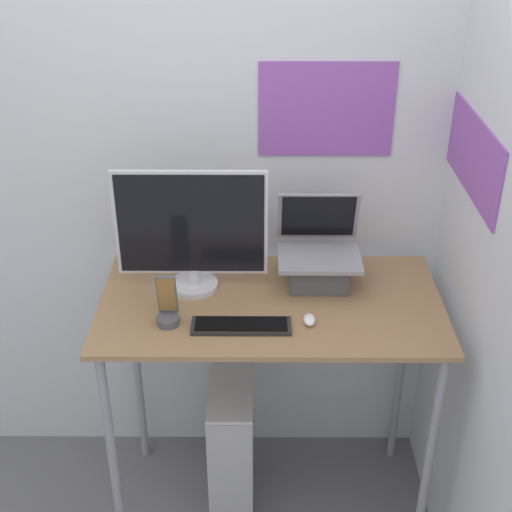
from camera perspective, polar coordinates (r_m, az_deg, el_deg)
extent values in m
cube|color=silver|center=(2.71, 1.16, 6.41)|extent=(6.00, 0.05, 2.60)
cube|color=purple|center=(2.60, 5.67, 11.56)|extent=(0.49, 0.01, 0.34)
cube|color=silver|center=(2.18, 19.63, -1.46)|extent=(0.05, 6.00, 2.60)
cube|color=purple|center=(2.43, 17.03, 7.61)|extent=(0.01, 0.59, 0.25)
cube|color=#936D47|center=(2.50, 1.20, -3.81)|extent=(1.20, 0.64, 0.02)
cylinder|color=gray|center=(2.65, -11.33, -16.08)|extent=(0.03, 0.03, 0.98)
cylinder|color=gray|center=(2.67, 13.57, -16.04)|extent=(0.03, 0.03, 0.98)
cylinder|color=gray|center=(3.05, -9.49, -8.77)|extent=(0.03, 0.03, 0.98)
cylinder|color=gray|center=(3.07, 11.51, -8.79)|extent=(0.03, 0.03, 0.98)
cube|color=#4C4C51|center=(2.56, 5.04, -1.41)|extent=(0.21, 0.14, 0.10)
cube|color=gray|center=(2.53, 5.10, -0.23)|extent=(0.29, 0.20, 0.02)
cube|color=gray|center=(2.59, 4.99, 3.21)|extent=(0.29, 0.06, 0.20)
cube|color=black|center=(2.58, 5.00, 3.18)|extent=(0.26, 0.05, 0.18)
cylinder|color=silver|center=(2.57, -4.99, -2.32)|extent=(0.17, 0.17, 0.02)
cylinder|color=silver|center=(2.55, -5.02, -1.63)|extent=(0.05, 0.05, 0.05)
cube|color=silver|center=(2.45, -5.23, 2.62)|extent=(0.53, 0.01, 0.39)
cube|color=black|center=(2.45, -5.24, 2.53)|extent=(0.50, 0.01, 0.37)
cube|color=black|center=(2.35, -1.19, -5.62)|extent=(0.33, 0.10, 0.01)
cube|color=black|center=(2.35, -1.19, -5.45)|extent=(0.30, 0.08, 0.00)
ellipsoid|color=white|center=(2.37, 4.29, -5.11)|extent=(0.04, 0.06, 0.03)
cylinder|color=#4C4C51|center=(2.38, -7.05, -5.14)|extent=(0.08, 0.08, 0.03)
cube|color=#4C515B|center=(2.35, -7.14, -3.07)|extent=(0.07, 0.04, 0.16)
cube|color=olive|center=(2.34, -7.16, -3.11)|extent=(0.06, 0.03, 0.14)
cube|color=silver|center=(2.98, -1.94, -14.67)|extent=(0.17, 0.38, 0.57)
cube|color=#ADADB2|center=(2.85, -2.08, -17.38)|extent=(0.16, 0.01, 0.54)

